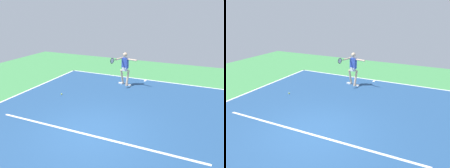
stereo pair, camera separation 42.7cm
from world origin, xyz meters
The scene contains 7 objects.
ground_plane centered at (0.00, 0.00, 0.00)m, with size 22.63×22.63×0.00m, color #428E4C.
court_surface centered at (0.00, 0.00, 0.00)m, with size 10.15×13.31×0.00m, color navy.
court_line_baseline_near centered at (0.00, -6.60, 0.00)m, with size 10.15×0.10×0.01m, color white.
court_line_service centered at (0.00, 0.15, 0.00)m, with size 7.61×0.10×0.01m, color white.
court_line_centre_mark centered at (0.00, -6.40, 0.00)m, with size 0.10×0.30×0.01m, color white.
tennis_player centered at (0.82, -5.20, 1.04)m, with size 1.14×1.19×1.80m.
tennis_ball_near_service_line centered at (3.08, -2.55, 0.03)m, with size 0.07×0.07×0.07m, color #CCE033.
Camera 1 is at (-3.49, 6.05, 4.10)m, focal length 37.15 mm.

